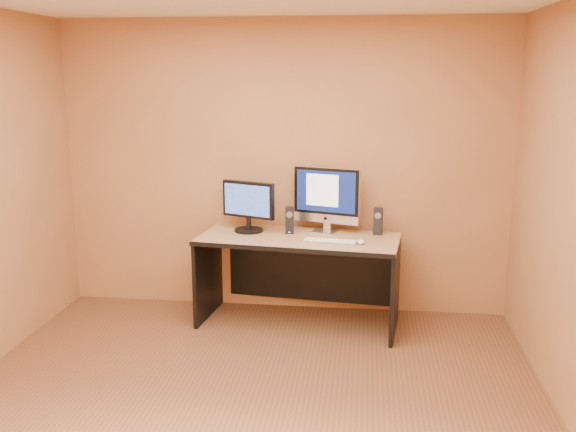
{
  "coord_description": "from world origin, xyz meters",
  "views": [
    {
      "loc": [
        0.73,
        -3.63,
        2.13
      ],
      "look_at": [
        0.11,
        1.48,
        0.98
      ],
      "focal_mm": 40.0,
      "sensor_mm": 36.0,
      "label": 1
    }
  ],
  "objects": [
    {
      "name": "speaker_right",
      "position": [
        0.85,
        1.76,
        0.89
      ],
      "size": [
        0.08,
        0.08,
        0.23
      ],
      "primitive_type": null,
      "rotation": [
        0.0,
        0.0,
        -0.14
      ],
      "color": "black",
      "rests_on": "desk"
    },
    {
      "name": "cable_b",
      "position": [
        0.38,
        1.87,
        0.78
      ],
      "size": [
        0.11,
        0.16,
        0.01
      ],
      "primitive_type": "cylinder",
      "rotation": [
        1.57,
        0.0,
        -0.55
      ],
      "color": "black",
      "rests_on": "desk"
    },
    {
      "name": "speaker_left",
      "position": [
        0.09,
        1.7,
        0.89
      ],
      "size": [
        0.08,
        0.08,
        0.23
      ],
      "primitive_type": null,
      "rotation": [
        0.0,
        0.0,
        0.09
      ],
      "color": "black",
      "rests_on": "desk"
    },
    {
      "name": "cable_a",
      "position": [
        0.44,
        1.87,
        0.78
      ],
      "size": [
        0.07,
        0.22,
        0.01
      ],
      "primitive_type": "cylinder",
      "rotation": [
        1.57,
        0.0,
        0.27
      ],
      "color": "black",
      "rests_on": "desk"
    },
    {
      "name": "mouse",
      "position": [
        0.71,
        1.42,
        0.79
      ],
      "size": [
        0.07,
        0.11,
        0.04
      ],
      "primitive_type": "ellipsoid",
      "rotation": [
        0.0,
        0.0,
        -0.04
      ],
      "color": "white",
      "rests_on": "desk"
    },
    {
      "name": "keyboard",
      "position": [
        0.46,
        1.45,
        0.78
      ],
      "size": [
        0.46,
        0.18,
        0.02
      ],
      "primitive_type": "cube",
      "rotation": [
        0.0,
        0.0,
        -0.12
      ],
      "color": "#B2B2B7",
      "rests_on": "desk"
    },
    {
      "name": "second_monitor",
      "position": [
        -0.27,
        1.72,
        0.99
      ],
      "size": [
        0.56,
        0.41,
        0.44
      ],
      "primitive_type": null,
      "rotation": [
        0.0,
        0.0,
        -0.36
      ],
      "color": "black",
      "rests_on": "desk"
    },
    {
      "name": "floor",
      "position": [
        0.0,
        0.0,
        0.0
      ],
      "size": [
        4.0,
        4.0,
        0.0
      ],
      "primitive_type": "plane",
      "color": "brown",
      "rests_on": "ground"
    },
    {
      "name": "walls",
      "position": [
        0.0,
        0.0,
        1.3
      ],
      "size": [
        4.0,
        4.0,
        2.6
      ],
      "primitive_type": null,
      "color": "#A87043",
      "rests_on": "ground"
    },
    {
      "name": "desk",
      "position": [
        0.19,
        1.58,
        0.39
      ],
      "size": [
        1.74,
        0.91,
        0.77
      ],
      "primitive_type": null,
      "rotation": [
        0.0,
        0.0,
        -0.11
      ],
      "color": "tan",
      "rests_on": "ground"
    },
    {
      "name": "imac",
      "position": [
        0.39,
        1.79,
        1.06
      ],
      "size": [
        0.63,
        0.38,
        0.58
      ],
      "primitive_type": null,
      "rotation": [
        0.0,
        0.0,
        -0.29
      ],
      "color": "silver",
      "rests_on": "desk"
    }
  ]
}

